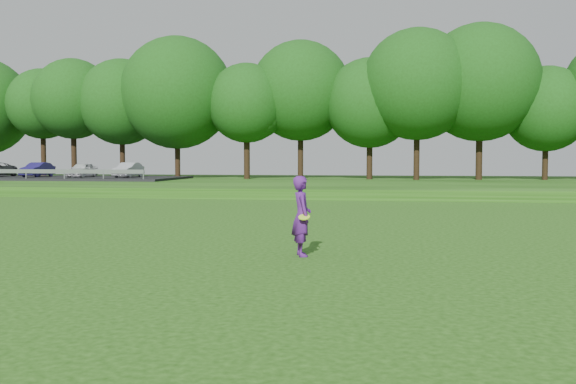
# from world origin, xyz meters

# --- Properties ---
(ground) EXTENTS (140.00, 140.00, 0.00)m
(ground) POSITION_xyz_m (0.00, 0.00, 0.00)
(ground) COLOR #183D0B
(ground) RESTS_ON ground
(berm) EXTENTS (130.00, 30.00, 0.60)m
(berm) POSITION_xyz_m (0.00, 34.00, 0.30)
(berm) COLOR #183D0B
(berm) RESTS_ON ground
(walking_path) EXTENTS (130.00, 1.60, 0.04)m
(walking_path) POSITION_xyz_m (0.00, 20.00, 0.02)
(walking_path) COLOR gray
(walking_path) RESTS_ON ground
(treeline) EXTENTS (104.00, 7.00, 15.00)m
(treeline) POSITION_xyz_m (0.00, 38.00, 8.10)
(treeline) COLOR #17440F
(treeline) RESTS_ON berm
(parking_lot) EXTENTS (24.00, 9.00, 1.38)m
(parking_lot) POSITION_xyz_m (-24.28, 32.80, 1.02)
(parking_lot) COLOR black
(parking_lot) RESTS_ON berm
(woman) EXTENTS (0.67, 0.82, 1.90)m
(woman) POSITION_xyz_m (3.19, -1.10, 0.95)
(woman) COLOR #4F1972
(woman) RESTS_ON ground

